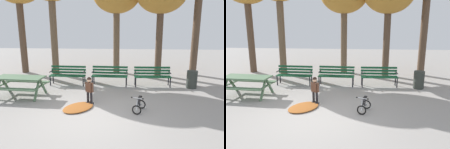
% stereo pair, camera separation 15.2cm
% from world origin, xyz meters
% --- Properties ---
extents(ground, '(36.00, 36.00, 0.00)m').
position_xyz_m(ground, '(0.00, 0.00, 0.00)').
color(ground, gray).
extents(picnic_table, '(1.88, 1.45, 0.79)m').
position_xyz_m(picnic_table, '(-2.98, 1.77, 0.59)').
color(picnic_table, '#4C6B4C').
rests_on(picnic_table, ground).
extents(park_bench_far_left, '(1.61, 0.50, 0.85)m').
position_xyz_m(park_bench_far_left, '(-1.62, 3.53, 0.51)').
color(park_bench_far_left, '#144728').
rests_on(park_bench_far_left, ground).
extents(park_bench_left, '(1.62, 0.52, 0.85)m').
position_xyz_m(park_bench_left, '(0.28, 3.57, 0.51)').
color(park_bench_left, '#144728').
rests_on(park_bench_left, ground).
extents(park_bench_right, '(1.62, 0.53, 0.85)m').
position_xyz_m(park_bench_right, '(2.17, 3.58, 0.51)').
color(park_bench_right, '#144728').
rests_on(park_bench_right, ground).
extents(child_standing, '(0.32, 0.27, 0.96)m').
position_xyz_m(child_standing, '(-0.22, 1.15, 0.56)').
color(child_standing, black).
rests_on(child_standing, ground).
extents(kids_bicycle, '(0.51, 0.63, 0.54)m').
position_xyz_m(kids_bicycle, '(1.44, 0.61, 0.20)').
color(kids_bicycle, black).
rests_on(kids_bicycle, ground).
extents(leaf_pile, '(1.29, 1.39, 0.07)m').
position_xyz_m(leaf_pile, '(-0.53, 0.73, 0.04)').
color(leaf_pile, '#9E5623').
rests_on(leaf_pile, ground).
extents(trash_bin, '(0.44, 0.44, 0.75)m').
position_xyz_m(trash_bin, '(3.84, 3.36, 0.38)').
color(trash_bin, '#2D332D').
rests_on(trash_bin, ground).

